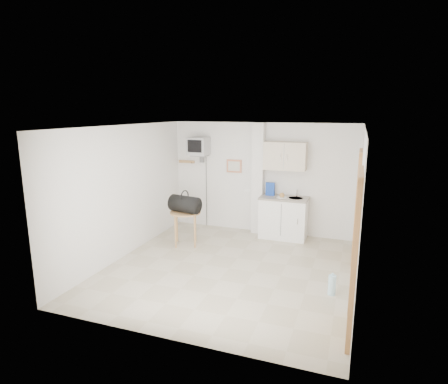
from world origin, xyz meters
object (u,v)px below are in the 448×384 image
(round_table, at_px, (185,216))
(duffel_bag, at_px, (185,204))
(crt_television, at_px, (198,147))
(water_bottle, at_px, (332,285))

(round_table, relative_size, duffel_bag, 1.05)
(crt_television, relative_size, round_table, 3.02)
(crt_television, distance_m, water_bottle, 4.41)
(crt_television, xyz_separation_m, round_table, (0.20, -1.17, -1.32))
(round_table, bearing_deg, duffel_bag, -71.70)
(crt_television, bearing_deg, water_bottle, -36.59)
(round_table, relative_size, water_bottle, 2.04)
(round_table, distance_m, water_bottle, 3.32)
(crt_television, bearing_deg, duffel_bag, -80.16)
(crt_television, relative_size, duffel_bag, 3.17)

